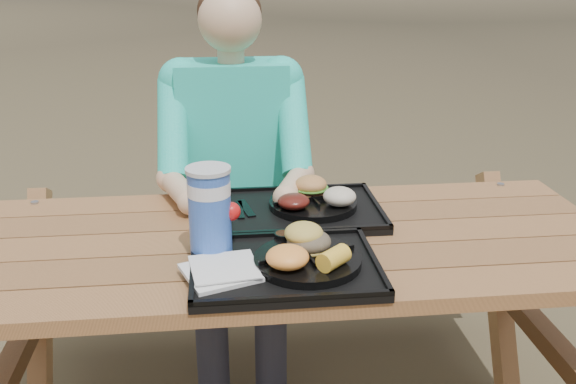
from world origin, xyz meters
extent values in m
cube|color=black|center=(-0.03, -0.20, 0.76)|extent=(0.45, 0.35, 0.02)
cube|color=black|center=(0.06, 0.15, 0.76)|extent=(0.45, 0.35, 0.02)
cylinder|color=black|center=(0.02, -0.21, 0.78)|extent=(0.26, 0.26, 0.02)
cylinder|color=black|center=(0.09, 0.16, 0.78)|extent=(0.26, 0.26, 0.02)
cube|color=silver|center=(-0.19, -0.24, 0.78)|extent=(0.20, 0.20, 0.02)
cylinder|color=#1643AC|center=(-0.21, -0.11, 0.88)|extent=(0.10, 0.10, 0.21)
cylinder|color=black|center=(-0.02, -0.08, 0.78)|extent=(0.05, 0.05, 0.03)
cylinder|color=#C89016|center=(0.04, -0.07, 0.78)|extent=(0.05, 0.05, 0.03)
ellipsoid|color=#FFA343|center=(-0.03, -0.26, 0.82)|extent=(0.10, 0.10, 0.05)
cube|color=black|center=(-0.11, 0.17, 0.77)|extent=(0.05, 0.14, 0.01)
ellipsoid|color=#531610|center=(0.03, 0.11, 0.81)|extent=(0.09, 0.09, 0.04)
ellipsoid|color=beige|center=(0.16, 0.12, 0.82)|extent=(0.10, 0.10, 0.05)
camera|label=1|loc=(-0.18, -1.58, 1.47)|focal=40.00mm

